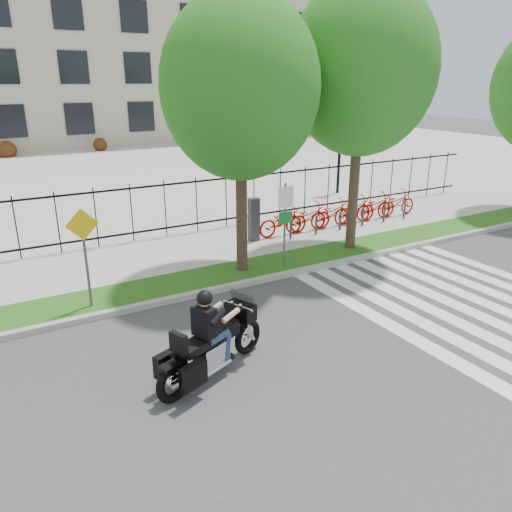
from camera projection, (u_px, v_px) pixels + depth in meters
ground at (323, 356)px, 10.41m from camera, size 120.00×120.00×0.00m
curb at (233, 286)px, 13.73m from camera, size 60.00×0.20×0.15m
grass_verge at (219, 276)px, 14.43m from camera, size 60.00×1.50×0.15m
sidewalk at (186, 252)px, 16.47m from camera, size 60.00×3.50×0.15m
plaza at (77, 172)px, 30.79m from camera, size 80.00×34.00×0.10m
crosswalk_stripes at (475, 306)px, 12.69m from camera, size 5.70×8.00×0.01m
iron_fence at (165, 209)px, 17.54m from camera, size 30.00×0.06×2.00m
office_building at (16, 25)px, 43.72m from camera, size 60.00×21.90×20.15m
lamp_post_right at (341, 129)px, 23.84m from camera, size 1.06×0.70×4.25m
street_tree_1 at (240, 88)px, 13.06m from camera, size 4.25×4.25×7.55m
street_tree_2 at (362, 69)px, 14.83m from camera, size 4.49×4.49×8.18m
bike_share_station at (342, 212)px, 19.05m from camera, size 7.85×0.88×1.50m
sign_pole_regulatory at (285, 214)px, 14.51m from camera, size 0.50×0.09×2.50m
sign_pole_warning at (84, 245)px, 11.83m from camera, size 0.78×0.09×2.49m
motorcycle_rider at (212, 341)px, 9.51m from camera, size 2.72×1.48×2.22m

